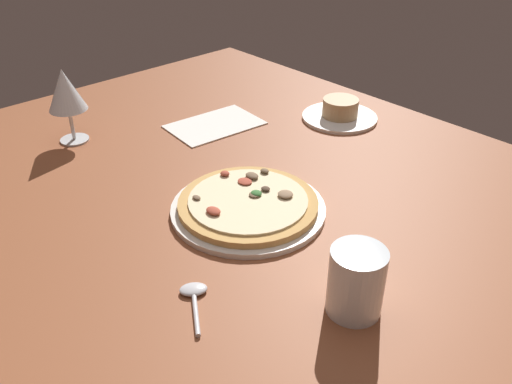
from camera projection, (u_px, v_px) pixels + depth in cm
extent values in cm
cube|color=brown|center=(265.00, 212.00, 98.47)|extent=(150.00, 110.00, 4.00)
cylinder|color=silver|center=(246.00, 208.00, 95.05)|extent=(27.07, 27.07, 1.00)
cylinder|color=tan|center=(246.00, 203.00, 94.47)|extent=(24.46, 24.46, 1.20)
cylinder|color=beige|center=(246.00, 199.00, 94.05)|extent=(20.82, 20.82, 0.40)
ellipsoid|color=#4C3828|center=(266.00, 188.00, 96.24)|extent=(1.66, 1.51, 0.60)
ellipsoid|color=#AD4733|center=(225.00, 173.00, 100.30)|extent=(1.79, 1.63, 0.79)
ellipsoid|color=#AD4733|center=(245.00, 181.00, 98.22)|extent=(2.78, 2.39, 0.46)
ellipsoid|color=brown|center=(197.00, 197.00, 93.55)|extent=(1.71, 1.20, 0.48)
ellipsoid|color=#AD4733|center=(213.00, 211.00, 89.77)|extent=(2.82, 2.07, 0.79)
ellipsoid|color=brown|center=(255.00, 195.00, 94.38)|extent=(2.02, 1.96, 0.45)
ellipsoid|color=#387033|center=(258.00, 194.00, 94.38)|extent=(2.04, 1.85, 0.69)
ellipsoid|color=brown|center=(252.00, 176.00, 99.60)|extent=(2.68, 2.05, 0.80)
ellipsoid|color=brown|center=(265.00, 171.00, 101.15)|extent=(1.73, 1.44, 0.73)
ellipsoid|color=#937556|center=(285.00, 194.00, 94.22)|extent=(2.70, 2.67, 0.74)
cylinder|color=white|center=(339.00, 117.00, 128.08)|extent=(17.65, 17.65, 0.80)
cylinder|color=tan|center=(340.00, 107.00, 126.77)|extent=(8.34, 8.34, 4.19)
cylinder|color=silver|center=(75.00, 140.00, 118.51)|extent=(6.18, 6.18, 0.40)
cylinder|color=silver|center=(72.00, 124.00, 116.57)|extent=(0.80, 0.80, 6.93)
cone|color=silver|center=(65.00, 90.00, 112.41)|extent=(8.04, 8.04, 8.79)
cone|color=maroon|center=(67.00, 102.00, 113.92)|extent=(2.54, 2.54, 3.08)
cylinder|color=silver|center=(356.00, 282.00, 72.00)|extent=(7.63, 7.63, 9.86)
cylinder|color=silver|center=(355.00, 291.00, 72.85)|extent=(7.02, 7.02, 6.66)
cube|color=white|center=(215.00, 125.00, 125.09)|extent=(15.35, 21.82, 0.30)
ellipsoid|color=silver|center=(193.00, 289.00, 77.21)|extent=(4.52, 4.88, 1.00)
cylinder|color=silver|center=(196.00, 312.00, 73.62)|extent=(7.75, 5.35, 0.70)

